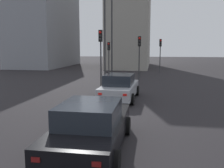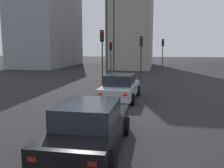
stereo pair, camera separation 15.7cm
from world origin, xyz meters
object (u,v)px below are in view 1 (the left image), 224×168
traffic_light_near_right (160,49)px  street_lamp_far (112,30)px  traffic_light_far_left (101,47)px  car_silver_lead (120,87)px  car_black_second (91,127)px  traffic_light_near_left (109,51)px  street_lamp_kerbside (105,29)px  traffic_light_far_right (139,49)px

traffic_light_near_right → street_lamp_far: (-5.43, 5.13, 1.93)m
traffic_light_far_left → traffic_light_near_right: bearing=161.7°
car_silver_lead → street_lamp_far: (11.14, 2.36, 4.17)m
car_silver_lead → car_black_second: (-7.52, -0.17, -0.01)m
traffic_light_near_right → traffic_light_far_left: traffic_light_far_left is taller
traffic_light_near_left → traffic_light_far_left: traffic_light_far_left is taller
traffic_light_near_left → street_lamp_far: size_ratio=0.44×
traffic_light_near_right → street_lamp_kerbside: 9.04m
car_black_second → traffic_light_far_left: size_ratio=1.06×
traffic_light_near_left → street_lamp_kerbside: size_ratio=0.44×
traffic_light_far_right → street_lamp_far: size_ratio=0.49×
traffic_light_near_left → traffic_light_far_left: (-8.66, -0.94, 0.50)m
traffic_light_near_left → traffic_light_far_left: bearing=5.7°
traffic_light_near_left → traffic_light_near_right: traffic_light_near_right is taller
car_silver_lead → traffic_light_near_left: 13.51m
car_black_second → traffic_light_near_right: 24.33m
car_black_second → traffic_light_far_right: 15.84m
car_black_second → traffic_light_far_right: bearing=-2.4°
car_silver_lead → street_lamp_far: size_ratio=0.54×
traffic_light_near_left → car_black_second: bearing=8.4°
traffic_light_near_right → traffic_light_near_left: bearing=-61.6°
traffic_light_near_right → traffic_light_far_right: (-8.42, 2.09, -0.02)m
car_black_second → traffic_light_near_left: size_ratio=1.27×
traffic_light_far_left → traffic_light_near_left: bearing=-170.3°
car_silver_lead → traffic_light_near_right: (16.57, -2.77, 2.24)m
traffic_light_near_left → traffic_light_near_right: 6.81m
car_silver_lead → street_lamp_kerbside: (9.72, 2.82, 4.13)m
car_black_second → street_lamp_far: size_ratio=0.56×
traffic_light_far_right → street_lamp_far: bearing=-138.7°
car_silver_lead → traffic_light_near_left: (13.02, 3.04, 1.94)m
traffic_light_near_right → car_black_second: bearing=-9.2°
traffic_light_near_right → street_lamp_far: street_lamp_far is taller
car_silver_lead → car_black_second: size_ratio=0.97×
car_black_second → street_lamp_kerbside: (17.24, 2.99, 4.14)m
car_black_second → street_lamp_kerbside: bearing=9.4°
street_lamp_kerbside → car_black_second: bearing=-170.2°
traffic_light_near_right → car_silver_lead: bearing=-12.5°
car_black_second → street_lamp_far: street_lamp_far is taller
car_silver_lead → traffic_light_far_left: traffic_light_far_left is taller
street_lamp_kerbside → traffic_light_far_left: bearing=-172.3°
traffic_light_near_left → traffic_light_near_right: size_ratio=0.90×
traffic_light_near_right → street_lamp_far: bearing=-46.4°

